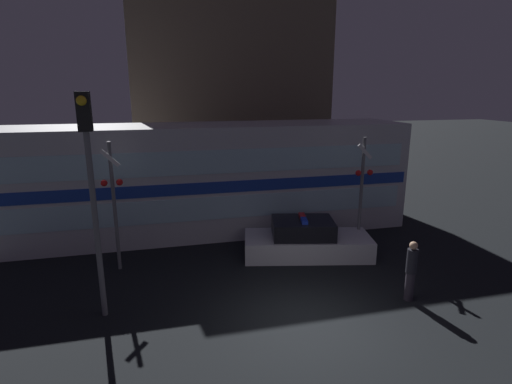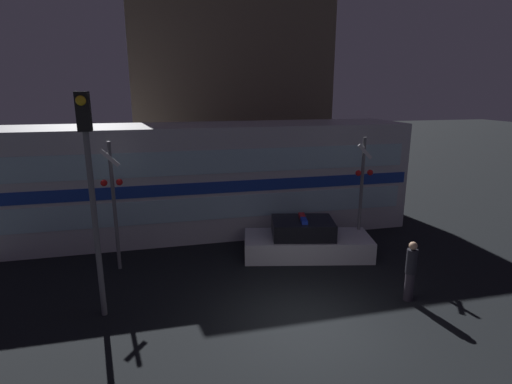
# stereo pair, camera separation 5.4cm
# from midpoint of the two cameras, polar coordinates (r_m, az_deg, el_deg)

# --- Properties ---
(ground_plane) EXTENTS (120.00, 120.00, 0.00)m
(ground_plane) POSITION_cam_midpoint_polar(r_m,az_deg,el_deg) (10.59, 7.59, -18.37)
(ground_plane) COLOR black
(train) EXTENTS (15.95, 3.20, 4.39)m
(train) POSITION_cam_midpoint_polar(r_m,az_deg,el_deg) (16.41, -6.23, 1.92)
(train) COLOR silver
(train) RESTS_ON ground_plane
(police_car) EXTENTS (4.67, 2.65, 1.44)m
(police_car) POSITION_cam_midpoint_polar(r_m,az_deg,el_deg) (14.28, 7.26, -6.98)
(police_car) COLOR silver
(police_car) RESTS_ON ground_plane
(pedestrian) EXTENTS (0.29, 0.29, 1.73)m
(pedestrian) POSITION_cam_midpoint_polar(r_m,az_deg,el_deg) (11.96, 21.34, -10.42)
(pedestrian) COLOR #2D2833
(pedestrian) RESTS_ON ground_plane
(crossing_signal_near) EXTENTS (0.66, 0.28, 4.12)m
(crossing_signal_near) POSITION_cam_midpoint_polar(r_m,az_deg,el_deg) (14.76, 14.99, 0.52)
(crossing_signal_near) COLOR slate
(crossing_signal_near) RESTS_ON ground_plane
(crossing_signal_far) EXTENTS (0.66, 0.28, 4.19)m
(crossing_signal_far) POSITION_cam_midpoint_polar(r_m,az_deg,el_deg) (13.31, -19.55, -1.13)
(crossing_signal_far) COLOR slate
(crossing_signal_far) RESTS_ON ground_plane
(traffic_light_corner) EXTENTS (0.30, 0.46, 5.68)m
(traffic_light_corner) POSITION_cam_midpoint_polar(r_m,az_deg,el_deg) (10.30, -22.53, 2.67)
(traffic_light_corner) COLOR slate
(traffic_light_corner) RESTS_ON ground_plane
(building_left) EXTENTS (10.69, 4.61, 10.32)m
(building_left) POSITION_cam_midpoint_polar(r_m,az_deg,el_deg) (23.65, -3.65, 13.02)
(building_left) COLOR brown
(building_left) RESTS_ON ground_plane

